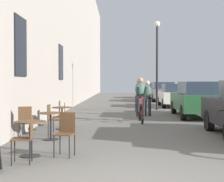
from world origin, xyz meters
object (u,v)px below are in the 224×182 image
object	(u,v)px
cafe_chair_near_toward_street	(66,131)
street_lamp	(157,54)
pedestrian_near	(147,96)
parked_car_second	(197,99)
cafe_chair_near_toward_wall	(26,136)
parked_car_fourth	(162,91)
cafe_table_near	(30,131)
cafe_chair_mid_toward_wall	(25,120)
pedestrian_mid	(138,93)
cafe_chair_far_toward_street	(63,112)
parked_car_fifth	(156,90)
cyclist_on_bicycle	(141,101)
cafe_table_mid	(51,120)
cafe_chair_far_toward_wall	(61,115)
cafe_chair_mid_toward_street	(52,118)
parked_car_third	(174,95)
cafe_table_far	(62,113)

from	to	relation	value
cafe_chair_near_toward_street	street_lamp	bearing A→B (deg)	74.18
pedestrian_near	parked_car_second	size ratio (longest dim) A/B	0.36
street_lamp	pedestrian_near	bearing A→B (deg)	-104.02
cafe_chair_near_toward_wall	parked_car_fourth	bearing A→B (deg)	75.58
pedestrian_near	parked_car_second	bearing A→B (deg)	-11.15
cafe_table_near	cafe_chair_near_toward_street	distance (m)	0.72
cafe_chair_near_toward_street	cafe_chair_mid_toward_wall	bearing A→B (deg)	126.69
pedestrian_mid	cafe_chair_far_toward_street	bearing A→B (deg)	-116.14
pedestrian_mid	parked_car_fifth	bearing A→B (deg)	79.97
cyclist_on_bicycle	cafe_table_mid	bearing A→B (deg)	-123.32
cafe_chair_near_toward_wall	cafe_chair_mid_toward_wall	world-z (taller)	same
cafe_chair_near_toward_street	cafe_chair_far_toward_wall	size ratio (longest dim) A/B	1.00
cafe_chair_near_toward_wall	cafe_chair_mid_toward_street	distance (m)	3.17
cafe_chair_far_toward_wall	parked_car_third	bearing A→B (deg)	63.56
cafe_chair_mid_toward_street	parked_car_second	bearing A→B (deg)	44.20
pedestrian_near	cafe_chair_far_toward_street	bearing A→B (deg)	-130.94
cafe_table_near	cafe_table_far	bearing A→B (deg)	90.21
parked_car_fifth	cafe_table_far	bearing A→B (deg)	-104.36
cafe_table_near	cafe_chair_near_toward_wall	xyz separation A→B (m)	(0.08, -0.58, -0.00)
cafe_table_near	street_lamp	xyz separation A→B (m)	(3.96, 11.54, 2.59)
pedestrian_near	parked_car_fourth	xyz separation A→B (m)	(2.28, 11.95, -0.09)
parked_car_second	cyclist_on_bicycle	bearing A→B (deg)	-145.71
cafe_table_mid	street_lamp	bearing A→B (deg)	67.62
cafe_chair_far_toward_wall	parked_car_fourth	world-z (taller)	parked_car_fourth
cafe_chair_far_toward_street	parked_car_fifth	distance (m)	21.89
cafe_chair_near_toward_street	cafe_table_far	world-z (taller)	cafe_chair_near_toward_street
cafe_table_far	parked_car_fourth	distance (m)	17.13
pedestrian_mid	parked_car_second	xyz separation A→B (m)	(2.41, -2.76, -0.16)
cafe_table_near	cafe_chair_far_toward_wall	bearing A→B (deg)	88.96
cafe_chair_near_toward_street	cyclist_on_bicycle	bearing A→B (deg)	71.70
cafe_table_far	street_lamp	world-z (taller)	street_lamp
cafe_chair_far_toward_street	cafe_chair_near_toward_wall	bearing A→B (deg)	-88.13
cafe_table_mid	parked_car_third	bearing A→B (deg)	66.07
cyclist_on_bicycle	pedestrian_mid	bearing A→B (deg)	87.43
cafe_chair_mid_toward_wall	pedestrian_mid	distance (m)	9.36
cafe_table_far	street_lamp	distance (m)	8.98
cyclist_on_bicycle	parked_car_third	bearing A→B (deg)	71.52
cyclist_on_bicycle	parked_car_third	distance (m)	8.31
cafe_table_mid	cyclist_on_bicycle	size ratio (longest dim) A/B	0.41
pedestrian_near	street_lamp	bearing A→B (deg)	75.98
pedestrian_near	pedestrian_mid	bearing A→B (deg)	96.17
cafe_table_near	cafe_chair_near_toward_wall	world-z (taller)	cafe_chair_near_toward_wall
cafe_table_far	street_lamp	bearing A→B (deg)	62.44
cafe_chair_far_toward_street	pedestrian_mid	xyz separation A→B (m)	(2.97, 6.05, 0.45)
pedestrian_near	cafe_chair_mid_toward_street	bearing A→B (deg)	-119.56
street_lamp	cafe_chair_mid_toward_wall	bearing A→B (deg)	-115.46
cafe_chair_far_toward_street	parked_car_fourth	distance (m)	16.61
cafe_chair_far_toward_wall	cyclist_on_bicycle	xyz separation A→B (m)	(2.61, 2.67, 0.29)
cafe_chair_near_toward_street	cafe_chair_mid_toward_street	distance (m)	2.63
cyclist_on_bicycle	street_lamp	size ratio (longest dim) A/B	0.36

